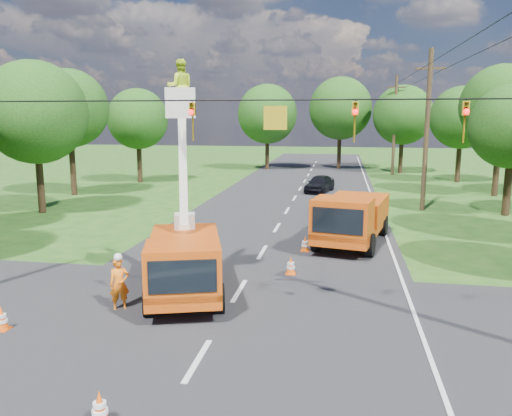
% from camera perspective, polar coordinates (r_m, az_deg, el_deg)
% --- Properties ---
extents(ground, '(140.00, 140.00, 0.00)m').
position_cam_1_polar(ground, '(31.58, 3.57, -0.37)').
color(ground, '#204C16').
rests_on(ground, ground).
extents(road_main, '(12.00, 100.00, 0.06)m').
position_cam_1_polar(road_main, '(31.58, 3.57, -0.37)').
color(road_main, black).
rests_on(road_main, ground).
extents(road_cross, '(56.00, 10.00, 0.07)m').
position_cam_1_polar(road_cross, '(14.51, -4.39, -13.54)').
color(road_cross, black).
rests_on(road_cross, ground).
extents(edge_line, '(0.12, 90.00, 0.02)m').
position_cam_1_polar(edge_line, '(31.49, 13.75, -0.69)').
color(edge_line, silver).
rests_on(edge_line, ground).
extents(bucket_truck, '(3.82, 6.34, 7.69)m').
position_cam_1_polar(bucket_truck, '(16.70, -8.21, -4.45)').
color(bucket_truck, '#CB480E').
rests_on(bucket_truck, ground).
extents(second_truck, '(3.75, 6.99, 2.48)m').
position_cam_1_polar(second_truck, '(23.54, 10.87, -1.05)').
color(second_truck, '#CB480E').
rests_on(second_truck, ground).
extents(ground_worker, '(0.72, 0.66, 1.66)m').
position_cam_1_polar(ground_worker, '(16.02, -15.36, -8.38)').
color(ground_worker, orange).
rests_on(ground_worker, ground).
extents(distant_car, '(2.57, 4.29, 1.37)m').
position_cam_1_polar(distant_car, '(39.81, 7.29, 2.79)').
color(distant_car, black).
rests_on(distant_car, ground).
extents(traffic_cone_0, '(0.38, 0.38, 0.71)m').
position_cam_1_polar(traffic_cone_0, '(10.76, -17.43, -20.98)').
color(traffic_cone_0, '#EE530C').
rests_on(traffic_cone_0, ground).
extents(traffic_cone_2, '(0.38, 0.38, 0.71)m').
position_cam_1_polar(traffic_cone_2, '(18.95, 3.99, -6.58)').
color(traffic_cone_2, '#EE530C').
rests_on(traffic_cone_2, ground).
extents(traffic_cone_3, '(0.38, 0.38, 0.71)m').
position_cam_1_polar(traffic_cone_3, '(22.17, 5.62, -4.09)').
color(traffic_cone_3, '#EE530C').
rests_on(traffic_cone_3, ground).
extents(traffic_cone_4, '(0.38, 0.38, 0.71)m').
position_cam_1_polar(traffic_cone_4, '(15.85, -27.07, -11.19)').
color(traffic_cone_4, '#EE530C').
rests_on(traffic_cone_4, ground).
extents(traffic_cone_7, '(0.38, 0.38, 0.71)m').
position_cam_1_polar(traffic_cone_7, '(28.84, 12.89, -0.92)').
color(traffic_cone_7, '#EE530C').
rests_on(traffic_cone_7, ground).
extents(pole_right_mid, '(1.80, 0.30, 10.00)m').
position_cam_1_polar(pole_right_mid, '(33.27, 18.94, 8.49)').
color(pole_right_mid, '#4C3823').
rests_on(pole_right_mid, ground).
extents(pole_right_far, '(1.80, 0.30, 10.00)m').
position_cam_1_polar(pole_right_far, '(53.11, 15.56, 9.16)').
color(pole_right_far, '#4C3823').
rests_on(pole_right_far, ground).
extents(signal_span, '(18.00, 0.29, 1.07)m').
position_cam_1_polar(signal_span, '(12.89, 5.03, 10.35)').
color(signal_span, black).
rests_on(signal_span, ground).
extents(tree_left_d, '(6.20, 6.20, 9.24)m').
position_cam_1_polar(tree_left_d, '(33.33, -23.95, 9.92)').
color(tree_left_d, '#382616').
rests_on(tree_left_d, ground).
extents(tree_left_e, '(5.80, 5.80, 9.41)m').
position_cam_1_polar(tree_left_e, '(40.24, -20.60, 10.60)').
color(tree_left_e, '#382616').
rests_on(tree_left_e, ground).
extents(tree_left_f, '(5.40, 5.40, 8.40)m').
position_cam_1_polar(tree_left_f, '(46.52, -13.36, 9.86)').
color(tree_left_f, '#382616').
rests_on(tree_left_f, ground).
extents(tree_right_d, '(6.00, 6.00, 9.70)m').
position_cam_1_polar(tree_right_d, '(41.49, 26.29, 10.43)').
color(tree_right_d, '#382616').
rests_on(tree_right_d, ground).
extents(tree_right_e, '(5.60, 5.60, 8.63)m').
position_cam_1_polar(tree_right_e, '(48.99, 22.44, 9.52)').
color(tree_right_e, '#382616').
rests_on(tree_right_e, ground).
extents(tree_far_a, '(6.60, 6.60, 9.50)m').
position_cam_1_polar(tree_far_a, '(56.47, 1.31, 10.68)').
color(tree_far_a, '#382616').
rests_on(tree_far_a, ground).
extents(tree_far_b, '(7.00, 7.00, 10.32)m').
position_cam_1_polar(tree_far_b, '(57.86, 9.62, 11.15)').
color(tree_far_b, '#382616').
rests_on(tree_far_b, ground).
extents(tree_far_c, '(6.20, 6.20, 9.18)m').
position_cam_1_polar(tree_far_c, '(55.20, 16.45, 10.15)').
color(tree_far_c, '#382616').
rests_on(tree_far_c, ground).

